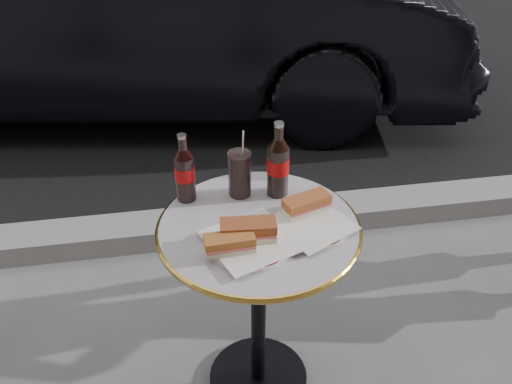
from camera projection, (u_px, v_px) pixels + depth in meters
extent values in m
plane|color=slate|center=(258.00, 380.00, 2.13)|extent=(80.00, 80.00, 0.00)
cube|color=gray|center=(228.00, 224.00, 2.83)|extent=(40.00, 0.20, 0.12)
cylinder|color=white|center=(251.00, 243.00, 1.63)|extent=(0.29, 0.29, 0.01)
cylinder|color=silver|center=(312.00, 226.00, 1.70)|extent=(0.27, 0.27, 0.01)
cube|color=#AA602B|center=(229.00, 244.00, 1.58)|extent=(0.14, 0.07, 0.05)
cube|color=brown|center=(248.00, 231.00, 1.62)|extent=(0.17, 0.09, 0.06)
cube|color=#A7542A|center=(306.00, 205.00, 1.73)|extent=(0.16, 0.11, 0.05)
cylinder|color=black|center=(240.00, 174.00, 1.81)|extent=(0.10, 0.10, 0.15)
imported|color=black|center=(132.00, 1.00, 3.71)|extent=(2.14, 4.47, 1.41)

